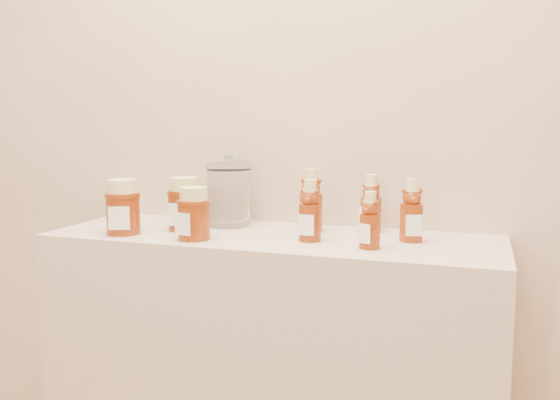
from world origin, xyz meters
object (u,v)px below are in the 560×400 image
(bear_bottle_back_left, at_px, (311,196))
(glass_canister, at_px, (229,192))
(display_table, at_px, (272,395))
(bear_bottle_front_left, at_px, (310,206))
(honey_jar_left, at_px, (123,207))

(bear_bottle_back_left, relative_size, glass_canister, 0.98)
(display_table, distance_m, glass_canister, 0.58)
(bear_bottle_front_left, distance_m, glass_canister, 0.31)
(bear_bottle_front_left, bearing_deg, bear_bottle_back_left, 107.18)
(bear_bottle_back_left, distance_m, bear_bottle_front_left, 0.12)
(display_table, relative_size, glass_canister, 5.99)
(honey_jar_left, height_order, glass_canister, glass_canister)
(bear_bottle_back_left, relative_size, bear_bottle_front_left, 1.11)
(bear_bottle_front_left, bearing_deg, honey_jar_left, -169.13)
(display_table, distance_m, honey_jar_left, 0.66)
(bear_bottle_front_left, relative_size, glass_canister, 0.88)
(display_table, xyz_separation_m, bear_bottle_front_left, (0.12, -0.04, 0.54))
(bear_bottle_front_left, xyz_separation_m, honey_jar_left, (-0.50, -0.07, -0.01))
(bear_bottle_back_left, xyz_separation_m, glass_canister, (-0.25, 0.01, 0.00))
(display_table, relative_size, honey_jar_left, 8.14)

